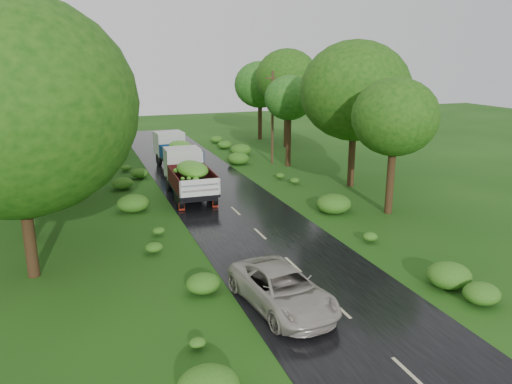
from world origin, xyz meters
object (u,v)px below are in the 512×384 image
truck_far (176,150)px  car (282,289)px  truck_near (188,172)px  utility_pole (272,117)px

truck_far → car: (-0.87, -23.23, -0.78)m
truck_near → car: 15.26m
truck_far → car: truck_far is taller
truck_near → utility_pole: (8.58, 7.31, 2.27)m
truck_near → truck_far: 8.03m
truck_far → utility_pole: (7.77, -0.67, 2.32)m
car → utility_pole: size_ratio=0.68×
truck_far → truck_near: bearing=-100.5°
truck_near → car: (-0.07, -15.24, -0.83)m
car → truck_near: bearing=83.0°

